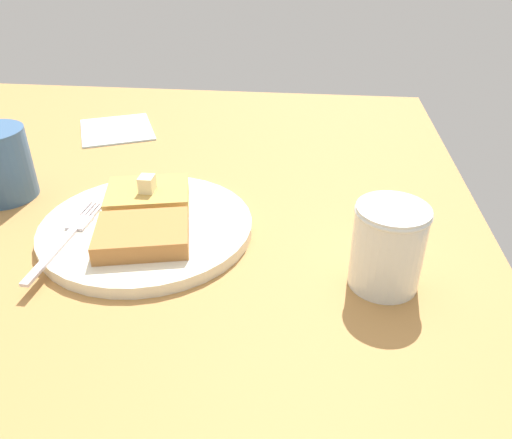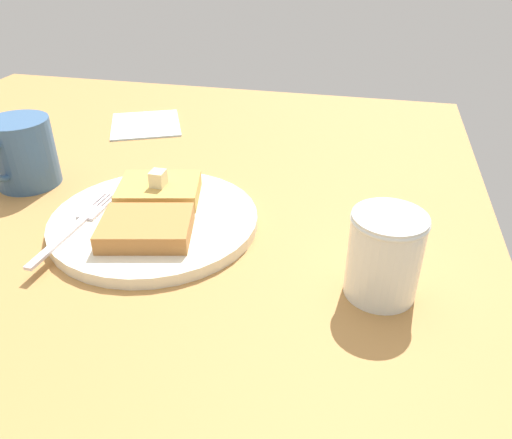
{
  "view_description": "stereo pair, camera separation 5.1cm",
  "coord_description": "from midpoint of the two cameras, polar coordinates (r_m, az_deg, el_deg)",
  "views": [
    {
      "loc": [
        53.28,
        27.79,
        33.29
      ],
      "look_at": [
        9.72,
        22.83,
        6.97
      ],
      "focal_mm": 35.0,
      "sensor_mm": 36.0,
      "label": 1
    },
    {
      "loc": [
        52.41,
        32.82,
        33.29
      ],
      "look_at": [
        9.72,
        22.83,
        6.97
      ],
      "focal_mm": 35.0,
      "sensor_mm": 36.0,
      "label": 2
    }
  ],
  "objects": [
    {
      "name": "butter_pat_primary",
      "position": [
        0.6,
        -14.75,
        3.9
      ],
      "size": [
        1.9,
        1.72,
        1.88
      ],
      "primitive_type": "cube",
      "rotation": [
        0.0,
        0.0,
        3.13
      ],
      "color": "beige",
      "rests_on": "toast_slice_left"
    },
    {
      "name": "fork",
      "position": [
        0.59,
        -22.9,
        -1.63
      ],
      "size": [
        16.05,
        2.36,
        0.36
      ],
      "color": "silver",
      "rests_on": "plate"
    },
    {
      "name": "table_surface",
      "position": [
        0.69,
        -20.53,
        1.09
      ],
      "size": [
        98.68,
        98.68,
        2.47
      ],
      "primitive_type": "cube",
      "color": "#AA7840",
      "rests_on": "ground"
    },
    {
      "name": "plate",
      "position": [
        0.59,
        -14.8,
        -0.83
      ],
      "size": [
        24.06,
        24.06,
        1.36
      ],
      "color": "silver",
      "rests_on": "table_surface"
    },
    {
      "name": "syrup_jar",
      "position": [
        0.48,
        11.88,
        -3.48
      ],
      "size": [
        7.03,
        7.03,
        8.56
      ],
      "color": "#49230F",
      "rests_on": "table_surface"
    },
    {
      "name": "toast_slice_left",
      "position": [
        0.62,
        -14.57,
        2.51
      ],
      "size": [
        9.58,
        11.1,
        2.04
      ],
      "primitive_type": "cube",
      "rotation": [
        0.0,
        0.0,
        0.23
      ],
      "color": "tan",
      "rests_on": "plate"
    },
    {
      "name": "toast_slice_middle",
      "position": [
        0.54,
        -15.49,
        -1.78
      ],
      "size": [
        9.58,
        11.1,
        2.04
      ],
      "primitive_type": "cube",
      "rotation": [
        0.0,
        0.0,
        0.23
      ],
      "color": "#AE7239",
      "rests_on": "plate"
    },
    {
      "name": "napkin",
      "position": [
        0.9,
        -17.23,
        9.75
      ],
      "size": [
        16.76,
        15.99,
        0.3
      ],
      "primitive_type": "cube",
      "rotation": [
        0.0,
        0.0,
        0.43
      ],
      "color": "silver",
      "rests_on": "table_surface"
    }
  ]
}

